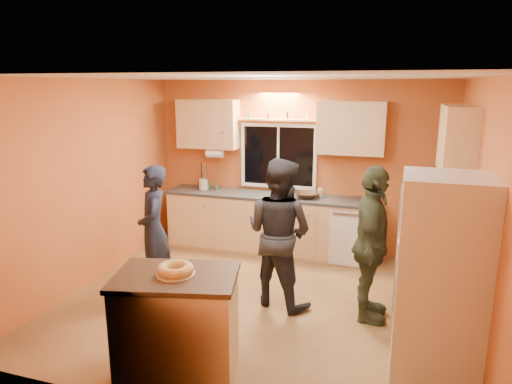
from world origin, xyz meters
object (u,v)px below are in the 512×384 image
at_px(refrigerator, 440,278).
at_px(island, 178,327).
at_px(person_left, 154,229).
at_px(person_center, 279,233).
at_px(person_right, 371,245).

xyz_separation_m(refrigerator, island, (-2.12, -0.80, -0.40)).
bearing_deg(person_left, person_center, 63.46).
relative_size(refrigerator, person_center, 1.04).
height_order(refrigerator, island, refrigerator).
relative_size(person_left, person_center, 0.91).
bearing_deg(refrigerator, island, -159.34).
bearing_deg(person_center, person_right, -164.94).
distance_m(person_left, person_center, 1.58).
bearing_deg(island, person_center, 61.38).
height_order(person_left, person_right, person_right).
relative_size(person_left, person_right, 0.92).
bearing_deg(person_center, refrigerator, 171.01).
xyz_separation_m(person_left, person_right, (2.61, 0.03, 0.07)).
height_order(refrigerator, person_right, refrigerator).
xyz_separation_m(island, person_center, (0.45, 1.66, 0.37)).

